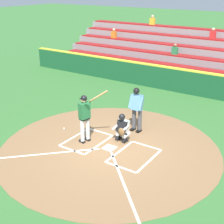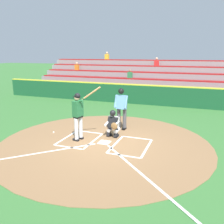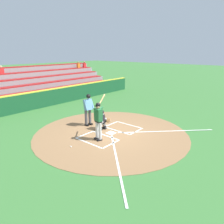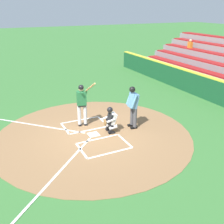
% 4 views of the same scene
% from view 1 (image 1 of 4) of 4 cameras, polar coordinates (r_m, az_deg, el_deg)
% --- Properties ---
extents(ground_plane, '(120.00, 120.00, 0.00)m').
position_cam_1_polar(ground_plane, '(11.81, -0.46, -6.44)').
color(ground_plane, '#387033').
extents(dirt_circle, '(8.00, 8.00, 0.01)m').
position_cam_1_polar(dirt_circle, '(11.80, -0.46, -6.41)').
color(dirt_circle, olive).
rests_on(dirt_circle, ground).
extents(home_plate_and_chalk, '(7.93, 4.91, 0.01)m').
position_cam_1_polar(home_plate_and_chalk, '(11.18, -3.02, -8.16)').
color(home_plate_and_chalk, white).
rests_on(home_plate_and_chalk, dirt_circle).
extents(batter, '(1.04, 0.56, 2.13)m').
position_cam_1_polar(batter, '(11.82, -4.84, -0.56)').
color(batter, silver).
rests_on(batter, ground).
extents(catcher, '(0.59, 0.65, 1.13)m').
position_cam_1_polar(catcher, '(12.04, 1.84, -2.70)').
color(catcher, black).
rests_on(catcher, ground).
extents(plate_umpire, '(0.60, 0.44, 1.86)m').
position_cam_1_polar(plate_umpire, '(12.70, 4.41, 0.99)').
color(plate_umpire, '#4C4C51').
rests_on(plate_umpire, ground).
extents(baseball, '(0.07, 0.07, 0.07)m').
position_cam_1_polar(baseball, '(13.37, -8.53, -2.91)').
color(baseball, white).
rests_on(baseball, ground).
extents(backstop_wall, '(22.00, 0.36, 1.31)m').
position_cam_1_polar(backstop_wall, '(17.80, 13.28, 5.28)').
color(backstop_wall, '#19512D').
rests_on(backstop_wall, ground).
extents(bleacher_stand, '(20.00, 5.10, 3.45)m').
position_cam_1_polar(bleacher_stand, '(21.24, 17.18, 8.58)').
color(bleacher_stand, gray).
rests_on(bleacher_stand, ground).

